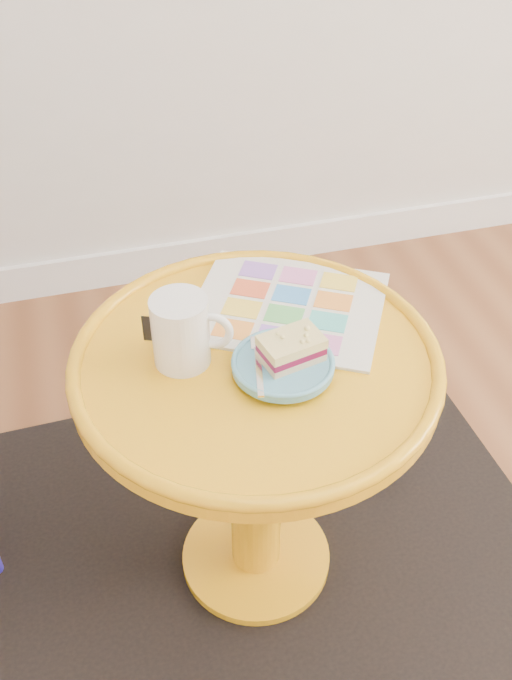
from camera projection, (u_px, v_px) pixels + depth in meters
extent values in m
cube|color=white|center=(353.00, 232.00, 2.58)|extent=(4.00, 0.02, 0.12)
cube|color=black|center=(256.00, 559.00, 1.67)|extent=(1.34, 1.14, 0.01)
cylinder|color=orange|center=(256.00, 557.00, 1.66)|extent=(0.32, 0.32, 0.03)
cylinder|color=orange|center=(256.00, 473.00, 1.48)|extent=(0.10, 0.10, 0.54)
cylinder|color=orange|center=(256.00, 365.00, 1.29)|extent=(0.63, 0.63, 0.03)
cube|color=silver|center=(288.00, 306.00, 1.39)|extent=(0.44, 0.42, 0.01)
cylinder|color=white|center=(181.00, 331.00, 1.24)|extent=(0.10, 0.10, 0.13)
torus|color=white|center=(212.00, 331.00, 1.23)|extent=(0.07, 0.04, 0.07)
cylinder|color=#D1B78C|center=(178.00, 304.00, 1.20)|extent=(0.09, 0.09, 0.01)
cylinder|color=#5497B1|center=(283.00, 369.00, 1.25)|extent=(0.07, 0.07, 0.01)
cylinder|color=#5497B1|center=(283.00, 365.00, 1.24)|extent=(0.17, 0.17, 0.01)
cube|color=#D3BC8C|center=(291.00, 355.00, 1.24)|extent=(0.11, 0.09, 0.01)
cube|color=maroon|center=(291.00, 349.00, 1.23)|extent=(0.11, 0.08, 0.01)
cube|color=#EADB8C|center=(292.00, 342.00, 1.22)|extent=(0.11, 0.09, 0.02)
cube|color=silver|center=(259.00, 372.00, 1.22)|extent=(0.03, 0.11, 0.00)
cube|color=silver|center=(257.00, 344.00, 1.27)|extent=(0.03, 0.04, 0.00)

